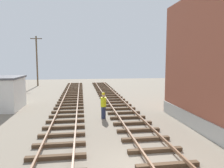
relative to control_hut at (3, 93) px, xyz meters
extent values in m
cube|color=#4C3826|center=(9.72, -11.34, -1.30)|extent=(2.50, 0.24, 0.18)
cube|color=#4C3826|center=(9.72, -9.95, -1.30)|extent=(2.50, 0.24, 0.18)
cube|color=#4C3826|center=(9.72, -8.57, -1.30)|extent=(2.50, 0.24, 0.18)
cube|color=#4C3826|center=(9.72, -7.18, -1.30)|extent=(2.50, 0.24, 0.18)
cube|color=#4C3826|center=(9.72, -5.79, -1.30)|extent=(2.50, 0.24, 0.18)
cube|color=#4C3826|center=(9.72, -4.41, -1.30)|extent=(2.50, 0.24, 0.18)
cube|color=#4C3826|center=(9.72, -3.02, -1.30)|extent=(2.50, 0.24, 0.18)
cube|color=#4C3826|center=(9.72, -1.63, -1.30)|extent=(2.50, 0.24, 0.18)
cube|color=#4C3826|center=(9.72, -0.24, -1.30)|extent=(2.50, 0.24, 0.18)
cube|color=#4C3826|center=(9.72, 1.14, -1.30)|extent=(2.50, 0.24, 0.18)
cube|color=#4C3826|center=(9.72, 2.53, -1.30)|extent=(2.50, 0.24, 0.18)
cube|color=#4C3826|center=(9.72, 3.92, -1.30)|extent=(2.50, 0.24, 0.18)
cube|color=#4C3826|center=(9.72, 5.30, -1.30)|extent=(2.50, 0.24, 0.18)
cube|color=#4C3826|center=(9.72, 6.69, -1.30)|extent=(2.50, 0.24, 0.18)
cube|color=#4C3826|center=(9.72, 8.08, -1.30)|extent=(2.50, 0.24, 0.18)
cube|color=#4C3826|center=(9.72, 9.46, -1.30)|extent=(2.50, 0.24, 0.18)
cube|color=#4C3826|center=(9.72, 10.85, -1.30)|extent=(2.50, 0.24, 0.18)
cube|color=#4C3826|center=(9.72, 12.24, -1.30)|extent=(2.50, 0.24, 0.18)
cube|color=#4C3826|center=(9.72, 13.62, -1.30)|extent=(2.50, 0.24, 0.18)
cube|color=#4C3826|center=(9.72, 15.01, -1.30)|extent=(2.50, 0.24, 0.18)
cube|color=#4C3826|center=(9.72, 16.40, -1.30)|extent=(2.50, 0.24, 0.18)
cube|color=#4C3826|center=(9.72, 17.78, -1.30)|extent=(2.50, 0.24, 0.18)
cube|color=#4C3826|center=(9.72, 19.17, -1.30)|extent=(2.50, 0.24, 0.18)
cube|color=brown|center=(9.00, -11.34, -1.14)|extent=(0.08, 62.41, 0.14)
cube|color=brown|center=(10.44, -11.34, -1.14)|extent=(0.08, 62.41, 0.14)
cube|color=#4C3826|center=(5.44, -10.01, -1.30)|extent=(2.50, 0.24, 0.18)
cube|color=#4C3826|center=(5.44, -8.68, -1.30)|extent=(2.50, 0.24, 0.18)
cube|color=#4C3826|center=(5.44, -7.36, -1.30)|extent=(2.50, 0.24, 0.18)
cube|color=#4C3826|center=(5.44, -6.03, -1.30)|extent=(2.50, 0.24, 0.18)
cube|color=#4C3826|center=(5.44, -4.70, -1.30)|extent=(2.50, 0.24, 0.18)
cube|color=#4C3826|center=(5.44, -3.37, -1.30)|extent=(2.50, 0.24, 0.18)
cube|color=#4C3826|center=(5.44, -2.04, -1.30)|extent=(2.50, 0.24, 0.18)
cube|color=#4C3826|center=(5.44, -0.72, -1.30)|extent=(2.50, 0.24, 0.18)
cube|color=#4C3826|center=(5.44, 0.61, -1.30)|extent=(2.50, 0.24, 0.18)
cube|color=#4C3826|center=(5.44, 1.94, -1.30)|extent=(2.50, 0.24, 0.18)
cube|color=#4C3826|center=(5.44, 3.27, -1.30)|extent=(2.50, 0.24, 0.18)
cube|color=#4C3826|center=(5.44, 4.59, -1.30)|extent=(2.50, 0.24, 0.18)
cube|color=#4C3826|center=(5.44, 5.92, -1.30)|extent=(2.50, 0.24, 0.18)
cube|color=#4C3826|center=(5.44, 7.25, -1.30)|extent=(2.50, 0.24, 0.18)
cube|color=#4C3826|center=(5.44, 8.58, -1.30)|extent=(2.50, 0.24, 0.18)
cube|color=#4C3826|center=(5.44, 9.91, -1.30)|extent=(2.50, 0.24, 0.18)
cube|color=#4C3826|center=(5.44, 11.23, -1.30)|extent=(2.50, 0.24, 0.18)
cube|color=#4C3826|center=(5.44, 12.56, -1.30)|extent=(2.50, 0.24, 0.18)
cube|color=#4C3826|center=(5.44, 13.89, -1.30)|extent=(2.50, 0.24, 0.18)
cube|color=#4C3826|center=(5.44, 15.22, -1.30)|extent=(2.50, 0.24, 0.18)
cube|color=#4C3826|center=(5.44, 16.54, -1.30)|extent=(2.50, 0.24, 0.18)
cube|color=#4C3826|center=(5.44, 17.87, -1.30)|extent=(2.50, 0.24, 0.18)
cube|color=#4C3826|center=(5.44, 19.20, -1.30)|extent=(2.50, 0.24, 0.18)
cube|color=brown|center=(6.16, -11.34, -1.14)|extent=(0.08, 62.41, 0.14)
cube|color=silver|center=(0.01, 0.00, -0.09)|extent=(2.80, 3.60, 2.60)
cube|color=#4C4C51|center=(0.01, 0.00, 1.29)|extent=(3.00, 3.80, 0.16)
cylinder|color=black|center=(-2.74, 8.87, -1.07)|extent=(0.64, 0.24, 0.64)
cylinder|color=black|center=(-2.74, 7.07, -1.07)|extent=(0.64, 0.24, 0.64)
cylinder|color=brown|center=(-0.52, 17.11, 2.61)|extent=(0.24, 0.24, 8.00)
cube|color=#4C3D2D|center=(-0.52, 17.11, 6.22)|extent=(1.80, 0.12, 0.12)
cylinder|color=#262D4C|center=(8.04, -4.06, -0.96)|extent=(0.32, 0.32, 0.85)
cylinder|color=yellow|center=(8.04, -4.06, -0.21)|extent=(0.40, 0.40, 0.65)
sphere|color=tan|center=(8.04, -4.06, 0.23)|extent=(0.24, 0.24, 0.24)
sphere|color=yellow|center=(8.04, -4.06, 0.37)|extent=(0.22, 0.22, 0.22)
camera|label=1|loc=(6.52, -18.62, 2.66)|focal=33.92mm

